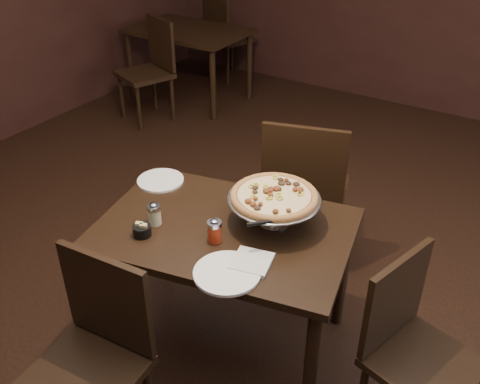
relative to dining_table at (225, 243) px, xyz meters
The scene contains 16 objects.
room 0.81m from the dining_table, 12.89° to the left, with size 6.04×7.04×2.84m.
dining_table is the anchor object (origin of this frame).
background_table 3.28m from the dining_table, 130.11° to the left, with size 1.12×0.74×0.70m.
pizza_stand 0.32m from the dining_table, 41.08° to the left, with size 0.42×0.42×0.17m.
parmesan_shaker 0.34m from the dining_table, 152.10° to the right, with size 0.06×0.06×0.11m.
pepper_flake_shaker 0.18m from the dining_table, 78.45° to the right, with size 0.06×0.06×0.11m.
packet_caddy 0.38m from the dining_table, 137.70° to the right, with size 0.08×0.08×0.06m.
napkin_stack 0.30m from the dining_table, 32.59° to the right, with size 0.15×0.15×0.02m, color silver.
plate_left 0.53m from the dining_table, 162.82° to the left, with size 0.23×0.23×0.01m, color white.
plate_near 0.34m from the dining_table, 54.22° to the right, with size 0.27×0.27×0.01m, color white.
serving_spatula 0.32m from the dining_table, 15.19° to the right, with size 0.15×0.15×0.02m.
chair_far 0.75m from the dining_table, 87.18° to the left, with size 0.56×0.56×0.96m.
chair_near 0.73m from the dining_table, 101.11° to the right, with size 0.43×0.43×0.87m.
chair_side 0.89m from the dining_table, ahead, with size 0.47×0.47×0.82m.
bg_chair_far 3.84m from the dining_table, 123.98° to the left, with size 0.51×0.51×0.88m.
bg_chair_near 2.86m from the dining_table, 137.46° to the left, with size 0.55×0.55×0.91m.
Camera 1 is at (1.01, -1.60, 2.09)m, focal length 40.00 mm.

